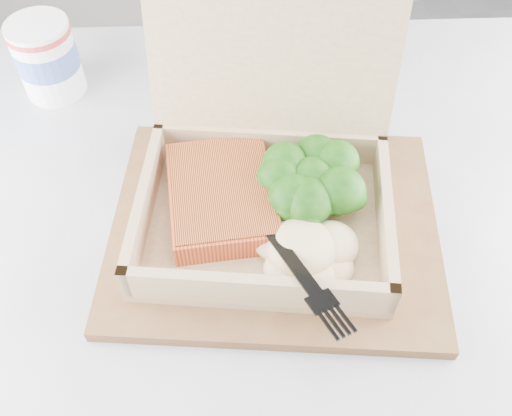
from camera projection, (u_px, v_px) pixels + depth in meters
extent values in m
cylinder|color=black|center=(272.00, 378.00, 0.88)|extent=(0.08, 0.08, 0.69)
cube|color=silver|center=(280.00, 250.00, 0.60)|extent=(0.84, 0.84, 0.03)
cube|color=brown|center=(274.00, 227.00, 0.59)|extent=(0.38, 0.33, 0.01)
cube|color=tan|center=(263.00, 224.00, 0.58)|extent=(0.28, 0.24, 0.01)
cube|color=tan|center=(145.00, 206.00, 0.57)|extent=(0.05, 0.19, 0.05)
cube|color=tan|center=(384.00, 220.00, 0.56)|extent=(0.05, 0.19, 0.05)
cube|color=tan|center=(257.00, 293.00, 0.51)|extent=(0.24, 0.07, 0.05)
cube|color=tan|center=(269.00, 147.00, 0.62)|extent=(0.24, 0.07, 0.05)
cube|color=tan|center=(273.00, 45.00, 0.54)|extent=(0.25, 0.11, 0.19)
cube|color=#D85C2A|center=(222.00, 197.00, 0.57)|extent=(0.10, 0.14, 0.03)
ellipsoid|color=beige|center=(301.00, 248.00, 0.53)|extent=(0.11, 0.09, 0.04)
cube|color=black|center=(256.00, 205.00, 0.54)|extent=(0.05, 0.11, 0.02)
cube|color=black|center=(298.00, 273.00, 0.50)|extent=(0.04, 0.05, 0.01)
cylinder|color=white|center=(47.00, 58.00, 0.69)|extent=(0.07, 0.07, 0.10)
cylinder|color=#4963B0|center=(46.00, 55.00, 0.69)|extent=(0.08, 0.08, 0.03)
cylinder|color=#C73A33|center=(37.00, 31.00, 0.66)|extent=(0.08, 0.08, 0.01)
cube|color=white|center=(267.00, 110.00, 0.71)|extent=(0.13, 0.17, 0.00)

